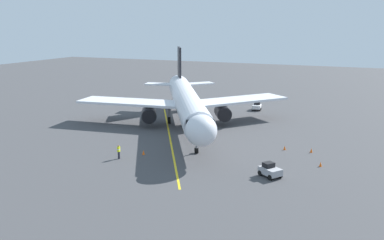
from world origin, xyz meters
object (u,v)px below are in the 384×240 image
(ground_crew_marshaller, at_px, (119,152))
(safety_cone_nose_left, at_px, (311,150))
(safety_cone_wing_port, at_px, (285,148))
(tug_near_nose, at_px, (257,106))
(safety_cone_wing_starboard, at_px, (320,164))
(safety_cone_nose_right, at_px, (144,152))
(airplane, at_px, (187,102))
(tug_portside, at_px, (270,170))

(ground_crew_marshaller, distance_m, safety_cone_nose_left, 23.81)
(safety_cone_wing_port, bearing_deg, tug_near_nose, -67.09)
(safety_cone_wing_port, bearing_deg, safety_cone_wing_starboard, 135.75)
(tug_near_nose, bearing_deg, safety_cone_nose_right, 80.34)
(ground_crew_marshaller, xyz_separation_m, safety_cone_nose_left, (-20.71, -11.73, -0.61))
(safety_cone_nose_right, bearing_deg, tug_near_nose, -99.66)
(airplane, xyz_separation_m, ground_crew_marshaller, (0.91, 17.76, -3.12))
(ground_crew_marshaller, relative_size, safety_cone_nose_left, 3.11)
(safety_cone_nose_right, distance_m, safety_cone_wing_starboard, 20.97)
(safety_cone_nose_left, height_order, safety_cone_wing_starboard, same)
(ground_crew_marshaller, distance_m, safety_cone_wing_starboard, 23.42)
(tug_near_nose, height_order, safety_cone_wing_starboard, tug_near_nose)
(tug_portside, xyz_separation_m, safety_cone_nose_right, (16.10, -1.51, -0.43))
(airplane, relative_size, safety_cone_nose_left, 66.93)
(safety_cone_wing_port, relative_size, safety_cone_wing_starboard, 1.00)
(safety_cone_nose_right, height_order, safety_cone_wing_starboard, same)
(safety_cone_wing_starboard, bearing_deg, tug_near_nose, -62.24)
(safety_cone_nose_right, bearing_deg, ground_crew_marshaller, 54.31)
(tug_near_nose, height_order, tug_portside, same)
(ground_crew_marshaller, bearing_deg, safety_cone_wing_port, -146.51)
(safety_cone_wing_port, xyz_separation_m, safety_cone_wing_starboard, (-5.04, 4.91, 0.00))
(tug_portside, height_order, safety_cone_wing_starboard, tug_portside)
(tug_portside, distance_m, safety_cone_nose_left, 10.99)
(safety_cone_nose_left, bearing_deg, ground_crew_marshaller, 29.53)
(tug_near_nose, height_order, safety_cone_nose_left, tug_near_nose)
(airplane, distance_m, ground_crew_marshaller, 18.05)
(tug_near_nose, distance_m, safety_cone_nose_left, 26.98)
(ground_crew_marshaller, relative_size, tug_near_nose, 0.69)
(ground_crew_marshaller, xyz_separation_m, tug_portside, (-17.98, -1.10, -0.18))
(tug_portside, bearing_deg, airplane, -44.31)
(tug_portside, distance_m, safety_cone_wing_port, 10.45)
(safety_cone_nose_right, bearing_deg, airplane, -86.36)
(airplane, height_order, ground_crew_marshaller, airplane)
(tug_near_nose, distance_m, tug_portside, 35.70)
(tug_near_nose, bearing_deg, safety_cone_wing_starboard, 117.76)
(tug_near_nose, relative_size, tug_portside, 0.91)
(airplane, xyz_separation_m, tug_portside, (-17.07, 16.66, -3.30))
(ground_crew_marshaller, height_order, safety_cone_nose_left, ground_crew_marshaller)
(airplane, distance_m, safety_cone_nose_left, 21.03)
(tug_near_nose, distance_m, safety_cone_wing_port, 25.70)
(ground_crew_marshaller, relative_size, safety_cone_wing_port, 3.11)
(airplane, bearing_deg, safety_cone_wing_starboard, 152.66)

